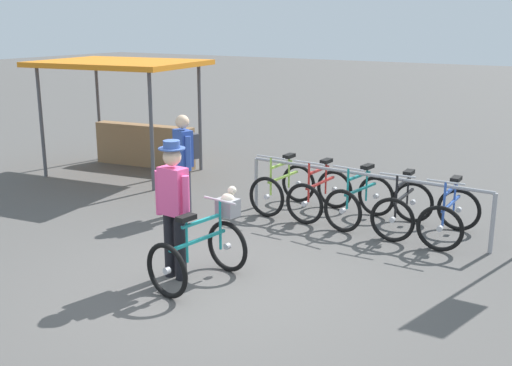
% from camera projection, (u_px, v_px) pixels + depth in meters
% --- Properties ---
extents(ground_plane, '(80.00, 80.00, 0.00)m').
position_uv_depth(ground_plane, '(212.00, 283.00, 7.57)').
color(ground_plane, '#514F4C').
extents(bike_rack_rail, '(3.91, 0.19, 0.88)m').
position_uv_depth(bike_rack_rail, '(362.00, 185.00, 9.40)').
color(bike_rack_rail, '#99999E').
rests_on(bike_rack_rail, ground).
extents(racked_bike_lime, '(0.70, 1.13, 0.97)m').
position_uv_depth(racked_bike_lime, '(283.00, 188.00, 10.44)').
color(racked_bike_lime, black).
rests_on(racked_bike_lime, ground).
extents(racked_bike_red, '(0.70, 1.13, 0.97)m').
position_uv_depth(racked_bike_red, '(320.00, 194.00, 10.06)').
color(racked_bike_red, black).
rests_on(racked_bike_red, ground).
extents(racked_bike_teal, '(0.79, 1.16, 0.97)m').
position_uv_depth(racked_bike_teal, '(360.00, 201.00, 9.68)').
color(racked_bike_teal, black).
rests_on(racked_bike_teal, ground).
extents(racked_bike_black, '(0.70, 1.12, 0.97)m').
position_uv_depth(racked_bike_black, '(403.00, 208.00, 9.30)').
color(racked_bike_black, black).
rests_on(racked_bike_black, ground).
extents(racked_bike_blue, '(0.67, 1.11, 0.97)m').
position_uv_depth(racked_bike_blue, '(450.00, 216.00, 8.93)').
color(racked_bike_blue, black).
rests_on(racked_bike_blue, ground).
extents(featured_bicycle, '(0.80, 1.24, 1.09)m').
position_uv_depth(featured_bicycle, '(206.00, 243.00, 7.52)').
color(featured_bicycle, black).
rests_on(featured_bicycle, ground).
extents(person_with_featured_bike, '(0.53, 0.32, 1.72)m').
position_uv_depth(person_with_featured_bike, '(174.00, 204.00, 7.49)').
color(person_with_featured_bike, black).
rests_on(person_with_featured_bike, ground).
extents(pedestrian_with_backpack, '(0.49, 0.43, 1.64)m').
position_uv_depth(pedestrian_with_backpack, '(185.00, 158.00, 10.01)').
color(pedestrian_with_backpack, '#383842').
rests_on(pedestrian_with_backpack, ground).
extents(market_stall, '(3.38, 2.70, 2.30)m').
position_uv_depth(market_stall, '(131.00, 104.00, 12.93)').
color(market_stall, '#4C4C51').
rests_on(market_stall, ground).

